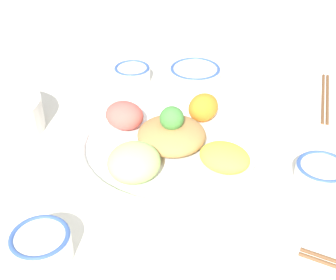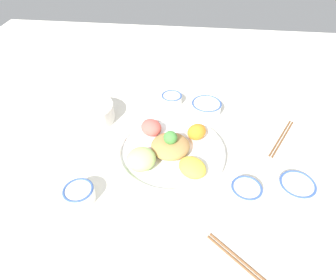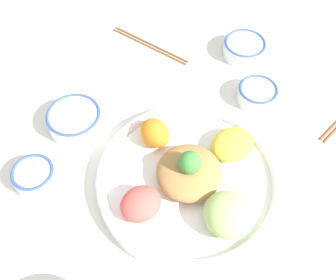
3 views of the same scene
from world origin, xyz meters
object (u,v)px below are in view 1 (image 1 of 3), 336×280
rice_bowl_plain (195,75)px  chopsticks_pair_near (325,97)px  sauce_bowl_dark (321,173)px  sauce_bowl_red (41,245)px  salad_platter (170,144)px  sauce_bowl_far (134,73)px

rice_bowl_plain → chopsticks_pair_near: rice_bowl_plain is taller
sauce_bowl_dark → chopsticks_pair_near: (0.16, 0.27, -0.02)m
sauce_bowl_red → salad_platter: bearing=40.7°
salad_platter → sauce_bowl_far: size_ratio=4.31×
salad_platter → sauce_bowl_red: 0.32m
rice_bowl_plain → sauce_bowl_far: (-0.14, 0.05, -0.00)m
sauce_bowl_far → chopsticks_pair_near: 0.46m
chopsticks_pair_near → sauce_bowl_red: bearing=-33.5°
sauce_bowl_dark → rice_bowl_plain: size_ratio=0.77×
sauce_bowl_far → chopsticks_pair_near: bearing=-22.8°
sauce_bowl_red → chopsticks_pair_near: sauce_bowl_red is taller
sauce_bowl_far → chopsticks_pair_near: size_ratio=0.40×
sauce_bowl_far → rice_bowl_plain: bearing=-18.7°
rice_bowl_plain → sauce_bowl_far: rice_bowl_plain is taller
sauce_bowl_dark → sauce_bowl_far: size_ratio=1.06×
sauce_bowl_dark → sauce_bowl_far: same height
rice_bowl_plain → sauce_bowl_far: bearing=161.3°
rice_bowl_plain → chopsticks_pair_near: (0.28, -0.13, -0.02)m
salad_platter → chopsticks_pair_near: (0.40, 0.14, -0.02)m
rice_bowl_plain → chopsticks_pair_near: size_ratio=0.56×
salad_platter → rice_bowl_plain: salad_platter is taller
sauce_bowl_red → rice_bowl_plain: bearing=52.5°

